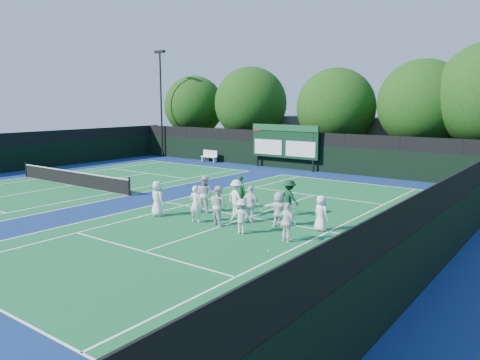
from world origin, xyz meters
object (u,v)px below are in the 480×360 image
Objects in this scene: scoreboard at (284,142)px; tennis_net at (72,178)px; bench at (210,156)px; coach_left at (241,192)px.

scoreboard is 16.26m from tennis_net.
tennis_net reaches higher than bench.
coach_left is (13.20, -13.05, 0.26)m from bench.
tennis_net is 6.82× the size of coach_left.
bench is 18.56m from coach_left.
scoreboard reaches higher than coach_left.
tennis_net is 12.61m from coach_left.
scoreboard is 7.82m from bench.
coach_left reaches higher than bench.
scoreboard is at bearing -64.53° from coach_left.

